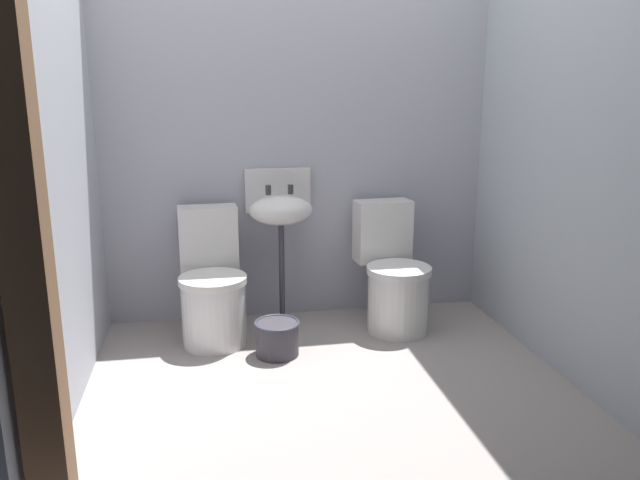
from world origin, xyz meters
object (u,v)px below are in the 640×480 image
wooden_door_post (17,175)px  toilet_left (212,288)px  bucket (277,338)px  toilet_right (393,278)px  sink (280,209)px

wooden_door_post → toilet_left: 1.93m
bucket → toilet_left: bearing=138.5°
wooden_door_post → toilet_left: size_ratio=3.18×
toilet_right → bucket: 0.87m
toilet_right → bucket: size_ratio=2.97×
wooden_door_post → bucket: size_ratio=9.44×
sink → bucket: 0.82m
toilet_left → sink: 0.65m
toilet_right → sink: sink is taller
wooden_door_post → toilet_right: (1.70, 1.59, -0.92)m
toilet_right → bucket: (-0.78, -0.31, -0.22)m
toilet_left → sink: (0.44, 0.19, 0.43)m
sink → bucket: size_ratio=3.77×
toilet_left → wooden_door_post: bearing=67.2°
wooden_door_post → toilet_right: bearing=43.1°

